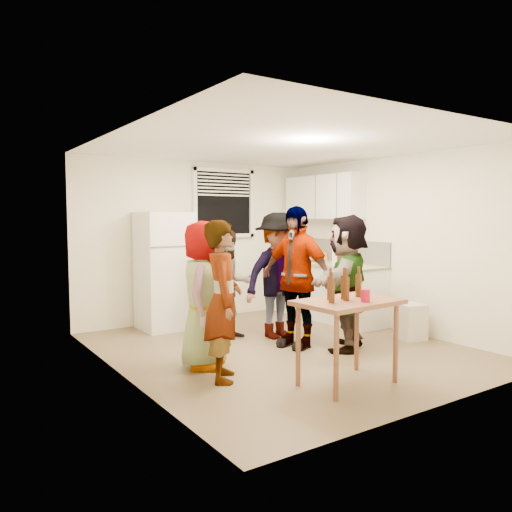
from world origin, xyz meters
TOP-DOWN VIEW (x-y plane):
  - room at (0.00, 0.00)m, footprint 4.00×4.50m
  - window at (0.45, 2.21)m, footprint 1.12×0.10m
  - refrigerator at (-0.75, 1.88)m, footprint 0.70×0.70m
  - counter_lower at (1.70, 1.15)m, footprint 0.60×2.20m
  - countertop at (1.70, 1.15)m, footprint 0.64×2.22m
  - backsplash at (1.99, 1.15)m, footprint 0.03×2.20m
  - upper_cabinets at (1.83, 1.35)m, footprint 0.34×1.60m
  - kettle at (1.65, 1.39)m, footprint 0.32×0.30m
  - paper_towel at (1.68, 0.86)m, footprint 0.13×0.13m
  - wine_bottle at (1.75, 1.94)m, footprint 0.08×0.08m
  - beer_bottle_counter at (1.60, 0.72)m, footprint 0.06×0.06m
  - blue_cup at (1.63, 0.49)m, footprint 0.08×0.08m
  - picture_frame at (1.92, 1.44)m, footprint 0.02×0.17m
  - trash_bin at (1.71, -0.56)m, footprint 0.38×0.38m
  - serving_table at (-0.26, -1.39)m, footprint 1.02×0.71m
  - beer_bottle_table at (-0.50, -1.42)m, footprint 0.06×0.06m
  - red_cup at (-0.20, -1.56)m, footprint 0.09×0.09m
  - guest_grey at (-1.16, -0.11)m, footprint 1.71×1.63m
  - guest_stripe at (-1.20, -0.60)m, footprint 1.68×1.29m
  - guest_back_left at (-0.28, 0.83)m, footprint 0.94×1.55m
  - guest_back_right at (0.31, 0.51)m, footprint 1.20×1.76m
  - guest_black at (0.20, 0.00)m, footprint 1.97×1.44m
  - guest_orange at (0.65, -0.44)m, footprint 2.20×2.23m

SIDE VIEW (x-z plane):
  - room at x=0.00m, z-range -1.25..1.25m
  - serving_table at x=-0.26m, z-range -0.42..0.42m
  - guest_grey at x=-1.16m, z-range -0.25..0.25m
  - guest_stripe at x=-1.20m, z-range -0.19..0.19m
  - guest_back_left at x=-0.28m, z-range -0.28..0.28m
  - guest_back_right at x=0.31m, z-range -0.31..0.31m
  - guest_black at x=0.20m, z-range -0.22..0.22m
  - guest_orange at x=0.65m, z-range -0.25..0.25m
  - trash_bin at x=1.71m, z-range 0.01..0.49m
  - counter_lower at x=1.70m, z-range 0.00..0.86m
  - beer_bottle_table at x=-0.50m, z-range 0.72..0.94m
  - red_cup at x=-0.20m, z-range 0.77..0.89m
  - refrigerator at x=-0.75m, z-range 0.00..1.70m
  - countertop at x=1.70m, z-range 0.86..0.90m
  - kettle at x=1.65m, z-range 0.79..1.01m
  - paper_towel at x=1.68m, z-range 0.76..1.04m
  - wine_bottle at x=1.75m, z-range 0.73..1.07m
  - beer_bottle_counter at x=1.60m, z-range 0.78..1.02m
  - blue_cup at x=1.63m, z-range 0.85..0.95m
  - picture_frame at x=1.92m, z-range 0.90..1.04m
  - backsplash at x=1.99m, z-range 0.90..1.26m
  - window at x=0.45m, z-range 1.32..2.38m
  - upper_cabinets at x=1.83m, z-range 1.60..2.30m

